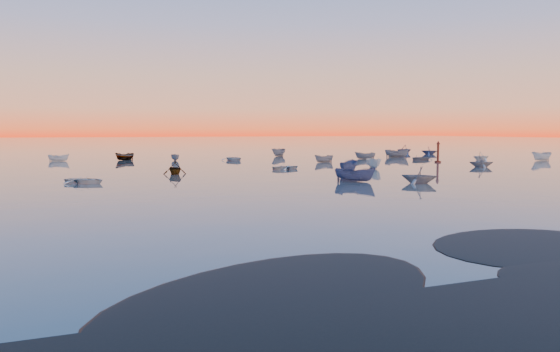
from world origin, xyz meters
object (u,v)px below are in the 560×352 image
boat_near_center (348,173)px  boat_near_right (419,183)px  channel_marker (438,154)px  boat_near_left (85,183)px

boat_near_center → boat_near_right: size_ratio=1.24×
boat_near_center → channel_marker: 26.90m
boat_near_right → boat_near_center: bearing=-133.4°
boat_near_right → channel_marker: 35.66m
boat_near_left → channel_marker: channel_marker is taller
boat_near_center → boat_near_right: boat_near_center is taller
boat_near_left → boat_near_right: (29.49, -11.98, 0.00)m
channel_marker → boat_near_left: bearing=-164.3°
boat_near_left → boat_near_center: 29.57m
boat_near_center → channel_marker: bearing=-104.4°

